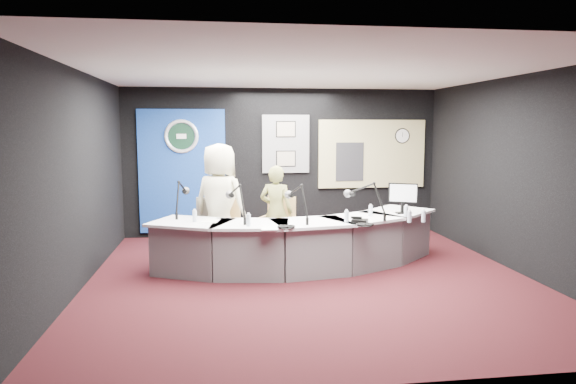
{
  "coord_description": "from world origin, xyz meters",
  "views": [
    {
      "loc": [
        -1.22,
        -6.76,
        2.06
      ],
      "look_at": [
        -0.2,
        0.8,
        1.1
      ],
      "focal_mm": 32.0,
      "sensor_mm": 36.0,
      "label": 1
    }
  ],
  "objects": [
    {
      "name": "seal_center",
      "position": [
        -1.9,
        2.94,
        1.9
      ],
      "size": [
        0.48,
        0.01,
        0.48
      ],
      "primitive_type": "cylinder",
      "rotation": [
        1.57,
        0.0,
        0.0
      ],
      "color": "black",
      "rests_on": "backdrop_panel"
    },
    {
      "name": "broadcast_desk",
      "position": [
        -0.05,
        0.55,
        0.38
      ],
      "size": [
        4.5,
        1.9,
        0.75
      ],
      "primitive_type": null,
      "color": "silver",
      "rests_on": "ground"
    },
    {
      "name": "framed_photo_lower",
      "position": [
        0.05,
        2.94,
        1.47
      ],
      "size": [
        0.34,
        0.02,
        0.27
      ],
      "primitive_type": "cube",
      "color": "gray",
      "rests_on": "pinboard"
    },
    {
      "name": "computer_monitor",
      "position": [
        1.55,
        0.69,
        1.07
      ],
      "size": [
        0.36,
        0.19,
        0.27
      ],
      "primitive_type": "cube",
      "rotation": [
        0.0,
        0.0,
        -0.44
      ],
      "color": "black",
      "rests_on": "broadcast_desk"
    },
    {
      "name": "boom_mic_a",
      "position": [
        -1.79,
        0.95,
        1.05
      ],
      "size": [
        0.22,
        0.73,
        0.6
      ],
      "primitive_type": null,
      "color": "black",
      "rests_on": "broadcast_desk"
    },
    {
      "name": "ground",
      "position": [
        0.0,
        0.0,
        0.0
      ],
      "size": [
        6.0,
        6.0,
        0.0
      ],
      "primitive_type": "plane",
      "color": "black",
      "rests_on": "ground"
    },
    {
      "name": "pinboard",
      "position": [
        0.05,
        2.97,
        1.75
      ],
      "size": [
        0.9,
        0.04,
        1.1
      ],
      "primitive_type": "cube",
      "color": "slate",
      "rests_on": "wall_back"
    },
    {
      "name": "framed_photo_upper",
      "position": [
        0.05,
        2.94,
        2.03
      ],
      "size": [
        0.34,
        0.02,
        0.27
      ],
      "primitive_type": "cube",
      "color": "gray",
      "rests_on": "pinboard"
    },
    {
      "name": "equipment_rack",
      "position": [
        1.3,
        2.94,
        1.4
      ],
      "size": [
        0.55,
        0.02,
        0.75
      ],
      "primitive_type": "cube",
      "color": "black",
      "rests_on": "booth_window_frame"
    },
    {
      "name": "wall_left",
      "position": [
        -3.0,
        0.0,
        1.4
      ],
      "size": [
        0.02,
        6.0,
        2.8
      ],
      "primitive_type": "cube",
      "color": "black",
      "rests_on": "ground"
    },
    {
      "name": "armchair_right",
      "position": [
        -0.33,
        1.19,
        0.44
      ],
      "size": [
        0.67,
        0.67,
        0.88
      ],
      "primitive_type": null,
      "rotation": [
        0.0,
        0.0,
        -0.52
      ],
      "color": "tan",
      "rests_on": "ground"
    },
    {
      "name": "paper_stack",
      "position": [
        -1.35,
        0.46,
        0.75
      ],
      "size": [
        0.28,
        0.36,
        0.0
      ],
      "primitive_type": "cube",
      "rotation": [
        0.0,
        0.0,
        -0.19
      ],
      "color": "white",
      "rests_on": "broadcast_desk"
    },
    {
      "name": "wall_clock",
      "position": [
        2.35,
        2.94,
        1.9
      ],
      "size": [
        0.28,
        0.01,
        0.28
      ],
      "primitive_type": "cylinder",
      "rotation": [
        1.57,
        0.0,
        0.0
      ],
      "color": "white",
      "rests_on": "booth_window_frame"
    },
    {
      "name": "armchair_left",
      "position": [
        -1.22,
        1.03,
        0.51
      ],
      "size": [
        0.76,
        0.76,
        1.02
      ],
      "primitive_type": null,
      "rotation": [
        0.0,
        0.0,
        -0.42
      ],
      "color": "tan",
      "rests_on": "ground"
    },
    {
      "name": "wall_front",
      "position": [
        0.0,
        -3.0,
        1.4
      ],
      "size": [
        6.0,
        0.02,
        2.8
      ],
      "primitive_type": "cube",
      "color": "black",
      "rests_on": "ground"
    },
    {
      "name": "notepad",
      "position": [
        -0.58,
        -0.17,
        0.75
      ],
      "size": [
        0.24,
        0.32,
        0.0
      ],
      "primitive_type": "cube",
      "rotation": [
        0.0,
        0.0,
        -0.08
      ],
      "color": "white",
      "rests_on": "broadcast_desk"
    },
    {
      "name": "wall_right",
      "position": [
        3.0,
        0.0,
        1.4
      ],
      "size": [
        0.02,
        6.0,
        2.8
      ],
      "primitive_type": "cube",
      "color": "black",
      "rests_on": "ground"
    },
    {
      "name": "ceiling",
      "position": [
        0.0,
        0.0,
        2.8
      ],
      "size": [
        6.0,
        6.0,
        0.02
      ],
      "primitive_type": "cube",
      "color": "silver",
      "rests_on": "ground"
    },
    {
      "name": "boom_mic_b",
      "position": [
        -0.98,
        0.39,
        1.05
      ],
      "size": [
        0.31,
        0.71,
        0.6
      ],
      "primitive_type": null,
      "color": "black",
      "rests_on": "broadcast_desk"
    },
    {
      "name": "headphones_far",
      "position": [
        -0.36,
        -0.2,
        0.77
      ],
      "size": [
        0.22,
        0.22,
        0.04
      ],
      "primitive_type": "torus",
      "color": "black",
      "rests_on": "broadcast_desk"
    },
    {
      "name": "desk_phone",
      "position": [
        0.7,
        0.02,
        0.78
      ],
      "size": [
        0.26,
        0.24,
        0.05
      ],
      "primitive_type": "cube",
      "rotation": [
        0.0,
        0.0,
        -0.45
      ],
      "color": "black",
      "rests_on": "broadcast_desk"
    },
    {
      "name": "draped_jacket",
      "position": [
        -1.34,
        1.26,
        0.62
      ],
      "size": [
        0.5,
        0.3,
        0.7
      ],
      "primitive_type": "cube",
      "rotation": [
        0.0,
        0.0,
        -0.42
      ],
      "color": "slate",
      "rests_on": "armchair_left"
    },
    {
      "name": "person_man",
      "position": [
        -1.22,
        1.03,
        0.91
      ],
      "size": [
        1.06,
        0.96,
        1.83
      ],
      "primitive_type": "imported",
      "rotation": [
        0.0,
        0.0,
        2.59
      ],
      "color": "beige",
      "rests_on": "ground"
    },
    {
      "name": "boom_mic_c",
      "position": [
        -0.13,
        0.27,
        1.05
      ],
      "size": [
        0.29,
        0.72,
        0.6
      ],
      "primitive_type": null,
      "color": "black",
      "rests_on": "broadcast_desk"
    },
    {
      "name": "headphones_near",
      "position": [
        0.71,
        -0.2,
        0.77
      ],
      "size": [
        0.21,
        0.21,
        0.04
      ],
      "primitive_type": "torus",
      "color": "black",
      "rests_on": "broadcast_desk"
    },
    {
      "name": "booth_glow",
      "position": [
        1.75,
        2.96,
        1.55
      ],
      "size": [
        2.0,
        0.02,
        1.2
      ],
      "primitive_type": "cube",
      "color": "#FFF1A1",
      "rests_on": "booth_window_frame"
    },
    {
      "name": "backdrop_panel",
      "position": [
        -1.9,
        2.97,
        1.25
      ],
      "size": [
        1.6,
        0.05,
        2.3
      ],
      "primitive_type": "cube",
      "color": "navy",
      "rests_on": "wall_back"
    },
    {
      "name": "person_woman",
      "position": [
        -0.33,
        1.19,
        0.74
      ],
      "size": [
        0.64,
        0.55,
        1.47
      ],
      "primitive_type": "imported",
      "rotation": [
        0.0,
        0.0,
        2.7
      ],
      "color": "olive",
      "rests_on": "ground"
    },
    {
      "name": "booth_window_frame",
      "position": [
        1.75,
        2.97,
        1.55
      ],
      "size": [
        2.12,
        0.06,
        1.32
      ],
      "primitive_type": "cube",
      "color": "tan",
      "rests_on": "wall_back"
    },
    {
      "name": "water_bottles",
      "position": [
        0.01,
        0.25,
        0.84
      ],
      "size": [
        3.23,
        0.63,
        0.18
      ],
      "primitive_type": null,
      "color": "silver",
      "rests_on": "broadcast_desk"
    },
    {
      "name": "wall_back",
      "position": [
        0.0,
        3.0,
        1.4
      ],
      "size": [
        6.0,
        0.02,
        2.8
      ],
      "primitive_type": "cube",
      "color": "black",
      "rests_on": "ground"
    },
    {
      "name": "agency_seal",
      "position": [
        -1.9,
        2.93,
        1.9
      ],
      "size": [
        0.63,
        0.07,
        0.63
      ],
      "primitive_type": "torus",
      "rotation": [
        1.57,
        0.0,
        0.0
      ],
      "color": "silver",
      "rests_on": "backdrop_panel"
    },
    {
      "name": "boom_mic_d",
      "position": [
        0.88,
        0.36,
        1.05
      ],
      "size": [
        0.55,
        0.57,
        0.6
      ],
      "primitive_type": null,
      "color": "black",
      "rests_on": "broadcast_desk"
    }
  ]
}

